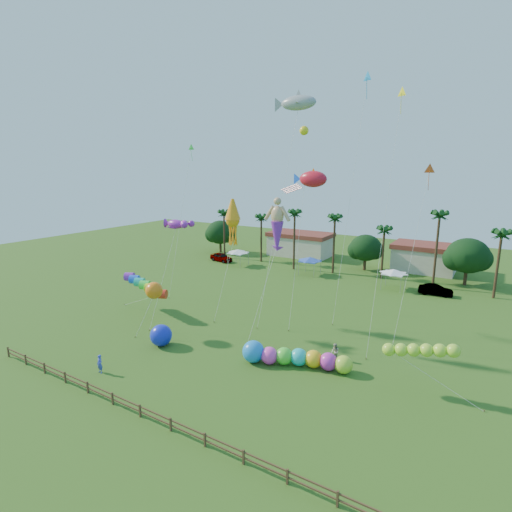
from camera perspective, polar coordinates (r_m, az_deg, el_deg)
The scene contains 23 objects.
ground at distance 35.99m, azimuth -8.80°, elevation -17.16°, with size 160.00×160.00×0.00m, color #285116.
tree_line at distance 70.93m, azimuth 17.15°, elevation 0.98°, with size 69.46×8.91×11.00m.
buildings_row at distance 78.85m, azimuth 13.50°, elevation 0.61°, with size 35.00×7.00×4.00m.
tent_row at distance 67.22m, azimuth 7.48°, elevation -0.51°, with size 31.00×4.00×0.60m.
fence at distance 32.06m, azimuth -16.25°, elevation -20.30°, with size 36.12×0.12×1.00m.
car_a at distance 77.56m, azimuth -4.99°, elevation -0.16°, with size 1.97×4.89×1.67m, color #4C4C54.
car_b at distance 62.39m, azimuth 24.27°, elevation -4.45°, with size 1.59×4.56×1.50m, color #4C4C54.
spectator_a at distance 38.90m, azimuth -21.42°, elevation -14.16°, with size 0.61×0.40×1.67m, color #3646C0.
spectator_b at distance 39.23m, azimuth 11.22°, elevation -13.29°, with size 0.80×0.62×1.64m, color #ADAD90.
caterpillar_inflatable at distance 37.64m, azimuth 5.17°, elevation -14.17°, with size 9.98×4.50×2.06m.
blue_ball at distance 42.38m, azimuth -13.42°, elevation -10.96°, with size 2.21×2.21×2.21m, color #1727D1.
rainbow_tube at distance 50.18m, azimuth -14.99°, elevation -4.89°, with size 10.00×3.03×3.68m.
green_worm at distance 34.72m, azimuth 18.44°, elevation -12.56°, with size 9.94×1.56×4.02m.
orange_ball_kite at distance 44.00m, azimuth -14.37°, elevation -4.79°, with size 2.41×3.10×5.87m.
merman_kite at distance 40.57m, azimuth 3.04°, elevation 3.98°, with size 2.63×4.54×14.37m.
fish_kite at distance 46.54m, azimuth 8.16°, elevation 10.82°, with size 5.16×6.73×17.52m.
shark_kite at distance 46.60m, azimuth 6.08°, elevation 20.91°, with size 5.70×6.84×25.61m.
squid_kite at distance 46.86m, azimuth -3.34°, elevation 5.11°, with size 2.38×4.47×14.35m.
lobster_kite at distance 45.17m, azimuth -11.41°, elevation 4.49°, with size 3.91×4.75×12.37m.
delta_kite_red at distance 43.54m, azimuth 23.48°, elevation 10.88°, with size 1.92×5.14×18.17m.
delta_kite_yellow at distance 40.51m, azimuth 19.98°, elevation 20.14°, with size 1.11×4.57×24.84m.
delta_kite_green at distance 57.08m, azimuth -9.34°, elevation 14.47°, with size 1.54×4.89×20.95m.
delta_kite_blue at distance 49.23m, azimuth 15.53°, elevation 22.87°, with size 1.67×5.32×28.11m.
Camera 1 is at (20.73, -23.51, 17.70)m, focal length 28.00 mm.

